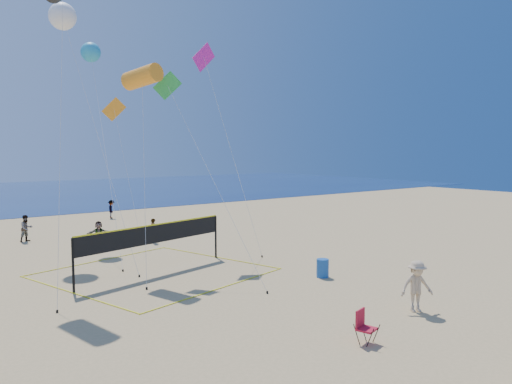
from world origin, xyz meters
TOP-DOWN VIEW (x-y plane):
  - bystander_b at (7.17, 2.57)m, footprint 1.36×1.15m
  - far_person_1 at (2.52, 21.02)m, footprint 1.47×0.83m
  - far_person_2 at (5.65, 20.23)m, footprint 0.48×0.61m
  - far_person_3 at (-0.47, 25.39)m, footprint 0.97×0.86m
  - far_person_4 at (7.73, 32.40)m, footprint 0.84×1.11m
  - camp_chair at (3.47, 1.80)m, footprint 0.64×0.76m
  - trash_barrel at (7.96, 7.98)m, footprint 0.70×0.70m
  - volleyball_net at (2.34, 13.29)m, footprint 10.35×10.24m
  - kite_2 at (2.55, 14.72)m, footprint 2.50×4.98m
  - kite_4 at (3.72, 13.78)m, footprint 1.40×7.17m
  - kite_5 at (6.95, 15.98)m, footprint 2.35×3.49m
  - kite_6 at (1.13, 22.00)m, footprint 1.99×10.04m
  - kite_7 at (3.40, 24.03)m, footprint 2.97×10.44m
  - kite_9 at (5.29, 24.99)m, footprint 1.44×5.41m

SIDE VIEW (x-z plane):
  - trash_barrel at x=7.96m, z-range 0.00..0.82m
  - camp_chair at x=3.47m, z-range 0.01..1.11m
  - far_person_2 at x=5.65m, z-range 0.00..1.50m
  - far_person_1 at x=2.52m, z-range 0.00..1.51m
  - far_person_4 at x=7.73m, z-range 0.00..1.52m
  - far_person_3 at x=-0.47m, z-range 0.00..1.66m
  - bystander_b at x=7.17m, z-range 0.00..1.83m
  - volleyball_net at x=2.34m, z-range 0.41..2.69m
  - kite_9 at x=5.29m, z-range 3.34..12.59m
  - kite_4 at x=3.72m, z-range 3.36..12.84m
  - kite_2 at x=2.55m, z-range 4.27..14.00m
  - kite_5 at x=6.95m, z-range 4.33..15.90m
  - kite_7 at x=3.40m, z-range 5.58..18.01m
  - kite_6 at x=1.13m, z-range 6.22..20.21m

